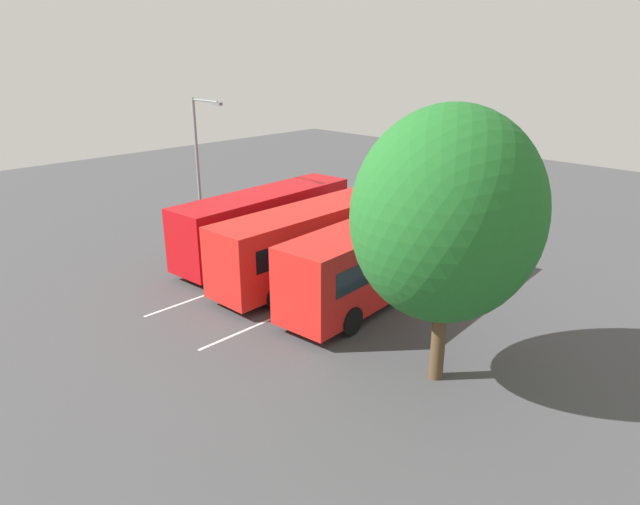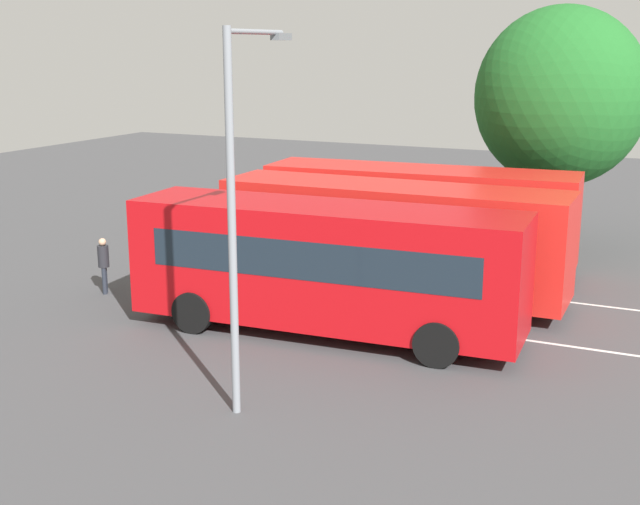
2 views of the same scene
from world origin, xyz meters
name	(u,v)px [view 2 (image 2 of 2)]	position (x,y,z in m)	size (l,w,h in m)	color
ground_plane	(387,298)	(0.00, 0.00, 0.00)	(70.86, 70.86, 0.00)	#424244
bus_far_left	(418,214)	(0.31, -3.49, 1.81)	(10.00, 3.14, 3.28)	red
bus_center_left	(391,237)	(-0.08, -0.06, 1.81)	(9.90, 2.70, 3.28)	red
bus_center_right	(324,264)	(0.35, 3.51, 1.81)	(9.97, 3.00, 3.28)	#B70C11
pedestrian	(104,261)	(7.64, 3.04, 0.97)	(0.44, 0.44, 1.65)	#232833
street_lamp	(238,197)	(-0.05, 8.18, 4.28)	(0.20, 2.44, 7.41)	gray
depot_tree	(560,97)	(-3.02, -8.65, 5.30)	(5.94, 5.35, 8.43)	#4C3823
lane_stripe_outer_left	(408,282)	(0.00, -1.84, 0.00)	(14.64, 0.12, 0.01)	silver
lane_stripe_inner_left	(362,317)	(0.00, 1.84, 0.00)	(14.64, 0.12, 0.01)	silver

